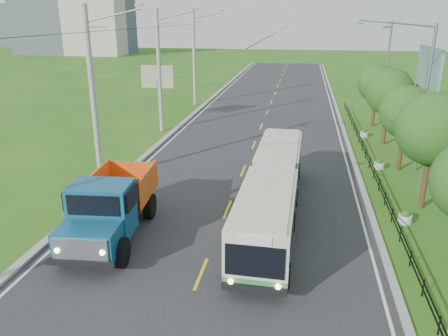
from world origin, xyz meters
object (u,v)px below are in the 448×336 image
(streetlight_mid, at_px, (423,94))
(planter_mid, at_px, (379,164))
(tree_back, at_px, (377,85))
(dump_truck, at_px, (110,203))
(pole_mid, at_px, (160,71))
(billboard_left, at_px, (158,80))
(planter_far, at_px, (364,133))
(tree_fifth, at_px, (390,94))
(tree_third, at_px, (433,132))
(billboard_right, at_px, (428,75))
(pole_near, at_px, (94,95))
(planter_near, at_px, (405,217))
(streetlight_far, at_px, (385,68))
(pole_far, at_px, (194,58))
(tree_fourth, at_px, (406,114))
(bus, at_px, (273,187))

(streetlight_mid, distance_m, planter_mid, 5.05)
(tree_back, distance_m, dump_truck, 27.97)
(pole_mid, relative_size, billboard_left, 1.92)
(planter_far, bearing_deg, billboard_left, 173.69)
(tree_fifth, height_order, tree_back, tree_fifth)
(pole_mid, bearing_deg, tree_third, -35.36)
(planter_far, xyz_separation_m, billboard_right, (3.70, -2.00, 5.06))
(pole_near, distance_m, tree_back, 24.98)
(tree_fifth, relative_size, dump_truck, 0.82)
(streetlight_mid, xyz_separation_m, billboard_right, (1.66, 6.00, 0.44))
(pole_near, relative_size, planter_near, 14.93)
(billboard_left, bearing_deg, streetlight_far, 11.23)
(planter_mid, xyz_separation_m, planter_far, (0.00, 8.00, 0.00))
(tree_fifth, distance_m, billboard_right, 2.87)
(pole_far, height_order, billboard_left, pole_far)
(planter_far, bearing_deg, streetlight_far, 71.20)
(pole_mid, relative_size, tree_third, 1.67)
(planter_far, bearing_deg, tree_back, 73.12)
(tree_fourth, relative_size, billboard_left, 1.04)
(tree_back, relative_size, billboard_left, 1.06)
(pole_far, distance_m, planter_near, 32.19)
(pole_far, xyz_separation_m, tree_third, (18.12, -24.86, -1.11))
(pole_near, height_order, pole_mid, same)
(tree_third, bearing_deg, planter_mid, 102.10)
(tree_fourth, relative_size, streetlight_mid, 0.60)
(pole_mid, xyz_separation_m, tree_fifth, (18.12, -0.86, -1.24))
(pole_near, height_order, tree_fourth, pole_near)
(planter_near, relative_size, billboard_left, 0.13)
(pole_near, distance_m, streetlight_mid, 19.56)
(pole_near, height_order, streetlight_mid, pole_near)
(pole_near, relative_size, billboard_left, 1.92)
(streetlight_mid, bearing_deg, bus, -134.25)
(pole_far, xyz_separation_m, planter_near, (16.86, -27.00, -4.81))
(tree_back, bearing_deg, billboard_left, -173.69)
(dump_truck, bearing_deg, tree_fourth, 34.50)
(tree_fourth, bearing_deg, billboard_right, 67.36)
(planter_far, height_order, billboard_right, billboard_right)
(planter_near, relative_size, bus, 0.05)
(streetlight_mid, xyz_separation_m, billboard_left, (-20.14, 10.00, -1.04))
(billboard_left, xyz_separation_m, dump_truck, (4.94, -21.74, -2.23))
(billboard_left, distance_m, dump_truck, 22.41)
(planter_mid, bearing_deg, tree_fourth, 6.39)
(pole_near, xyz_separation_m, billboard_right, (20.56, 11.00, 0.25))
(planter_far, xyz_separation_m, dump_truck, (-13.16, -19.74, 1.35))
(planter_mid, bearing_deg, billboard_right, 58.34)
(billboard_right, relative_size, dump_truck, 1.03)
(billboard_left, distance_m, billboard_right, 22.21)
(streetlight_mid, bearing_deg, pole_far, 134.86)
(pole_near, distance_m, billboard_right, 23.32)
(tree_third, xyz_separation_m, billboard_left, (-19.36, 15.86, -0.12))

